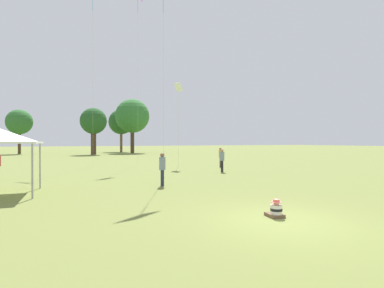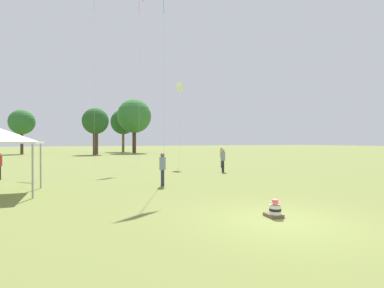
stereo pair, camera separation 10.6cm
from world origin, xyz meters
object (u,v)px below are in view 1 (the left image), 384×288
(person_standing_3, at_px, (222,158))
(distant_tree_2, at_px, (132,116))
(person_standing_7, at_px, (220,155))
(distant_tree_0, at_px, (121,122))
(kite_0, at_px, (178,91))
(seated_toddler, at_px, (276,210))
(kite_5, at_px, (138,2))
(distant_tree_1, at_px, (93,122))
(distant_tree_3, at_px, (19,122))
(person_standing_1, at_px, (162,166))

(person_standing_3, height_order, distant_tree_2, distant_tree_2)
(distant_tree_2, bearing_deg, person_standing_7, -91.78)
(distant_tree_0, bearing_deg, distant_tree_2, -84.61)
(kite_0, height_order, distant_tree_0, distant_tree_0)
(person_standing_7, height_order, distant_tree_0, distant_tree_0)
(seated_toddler, xyz_separation_m, person_standing_3, (5.29, 11.78, 0.81))
(seated_toddler, relative_size, person_standing_3, 0.34)
(seated_toddler, relative_size, person_standing_7, 0.34)
(kite_5, relative_size, distant_tree_1, 2.09)
(seated_toddler, xyz_separation_m, distant_tree_0, (7.84, 57.80, 6.22))
(distant_tree_0, bearing_deg, kite_0, -94.97)
(kite_5, relative_size, distant_tree_2, 1.58)
(kite_5, bearing_deg, seated_toddler, -94.49)
(distant_tree_3, bearing_deg, person_standing_7, -64.76)
(person_standing_1, distance_m, kite_0, 13.07)
(person_standing_3, distance_m, distant_tree_2, 39.61)
(distant_tree_0, xyz_separation_m, distant_tree_1, (-7.15, -11.54, -0.83))
(person_standing_1, bearing_deg, distant_tree_1, 4.37)
(seated_toddler, height_order, distant_tree_1, distant_tree_1)
(distant_tree_0, distance_m, distant_tree_2, 7.10)
(seated_toddler, bearing_deg, distant_tree_2, 89.44)
(kite_5, bearing_deg, distant_tree_1, 92.00)
(seated_toddler, distance_m, distant_tree_0, 58.66)
(kite_5, height_order, distant_tree_2, kite_5)
(seated_toddler, relative_size, distant_tree_3, 0.07)
(kite_5, xyz_separation_m, distant_tree_3, (-12.55, 33.28, -9.83))
(person_standing_3, relative_size, distant_tree_3, 0.21)
(person_standing_3, height_order, person_standing_7, person_standing_7)
(kite_5, bearing_deg, kite_0, -51.93)
(person_standing_3, distance_m, distant_tree_0, 46.42)
(distant_tree_2, bearing_deg, distant_tree_3, 169.31)
(person_standing_3, xyz_separation_m, distant_tree_1, (-4.60, 34.49, 4.58))
(person_standing_7, height_order, distant_tree_2, distant_tree_2)
(distant_tree_1, bearing_deg, person_standing_7, -77.67)
(distant_tree_3, bearing_deg, person_standing_1, -78.04)
(person_standing_3, relative_size, distant_tree_2, 0.16)
(person_standing_3, distance_m, person_standing_7, 4.33)
(seated_toddler, xyz_separation_m, person_standing_1, (-0.92, 7.19, 0.78))
(distant_tree_0, distance_m, distant_tree_1, 13.60)
(person_standing_3, bearing_deg, distant_tree_3, -93.25)
(seated_toddler, xyz_separation_m, distant_tree_3, (-10.93, 54.44, 5.47))
(kite_5, relative_size, distant_tree_0, 1.82)
(seated_toddler, relative_size, distant_tree_0, 0.06)
(kite_0, xyz_separation_m, distant_tree_3, (-15.28, 36.75, -1.04))
(distant_tree_2, bearing_deg, person_standing_1, -102.19)
(distant_tree_0, xyz_separation_m, distant_tree_2, (0.66, -7.03, 0.74))
(person_standing_1, relative_size, distant_tree_3, 0.21)
(kite_0, relative_size, kite_5, 0.44)
(person_standing_7, bearing_deg, distant_tree_3, 121.91)
(person_standing_7, bearing_deg, person_standing_3, -112.61)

